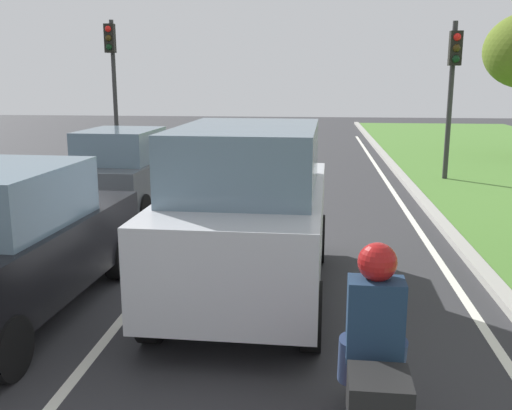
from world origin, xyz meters
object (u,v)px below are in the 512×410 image
object	(u,v)px
car_hatchback_far	(125,170)
rider_person	(375,317)
car_suv_ahead	(249,211)
traffic_light_overhead_left	(112,66)
traffic_light_near_right	(453,75)
motorcycle	(371,398)
car_sedan_left_lane	(6,244)

from	to	relation	value
car_hatchback_far	rider_person	world-z (taller)	car_hatchback_far
car_suv_ahead	traffic_light_overhead_left	bearing A→B (deg)	117.96
traffic_light_near_right	rider_person	bearing A→B (deg)	-104.29
rider_person	traffic_light_overhead_left	distance (m)	16.66
motorcycle	traffic_light_overhead_left	xyz separation A→B (m)	(-7.11, 14.98, 2.65)
rider_person	traffic_light_overhead_left	bearing A→B (deg)	116.56
rider_person	traffic_light_overhead_left	xyz separation A→B (m)	(-7.11, 14.93, 2.03)
car_hatchback_far	motorcycle	bearing A→B (deg)	-59.35
car_sedan_left_lane	motorcycle	size ratio (longest dim) A/B	2.29
car_sedan_left_lane	traffic_light_near_right	size ratio (longest dim) A/B	1.00
car_suv_ahead	traffic_light_near_right	bearing A→B (deg)	65.32
motorcycle	rider_person	distance (m)	0.62
car_suv_ahead	rider_person	bearing A→B (deg)	-67.60
car_suv_ahead	rider_person	size ratio (longest dim) A/B	3.90
rider_person	traffic_light_overhead_left	size ratio (longest dim) A/B	0.25
car_hatchback_far	traffic_light_overhead_left	xyz separation A→B (m)	(-2.52, 6.70, 2.34)
car_sedan_left_lane	rider_person	xyz separation A→B (m)	(4.12, -2.38, 0.27)
car_hatchback_far	traffic_light_near_right	size ratio (longest dim) A/B	0.86
car_hatchback_far	traffic_light_overhead_left	distance (m)	7.53
car_suv_ahead	motorcycle	size ratio (longest dim) A/B	2.39
car_sedan_left_lane	car_hatchback_far	bearing A→B (deg)	96.79
car_sedan_left_lane	car_suv_ahead	bearing A→B (deg)	21.13
car_hatchback_far	rider_person	distance (m)	9.43
car_suv_ahead	car_sedan_left_lane	xyz separation A→B (m)	(-2.82, -0.97, -0.25)
car_suv_ahead	car_sedan_left_lane	distance (m)	3.00
car_suv_ahead	car_hatchback_far	distance (m)	5.90
traffic_light_near_right	traffic_light_overhead_left	world-z (taller)	traffic_light_overhead_left
car_hatchback_far	traffic_light_near_right	bearing A→B (deg)	30.94
rider_person	car_sedan_left_lane	bearing A→B (deg)	151.05
rider_person	traffic_light_overhead_left	world-z (taller)	traffic_light_overhead_left
car_sedan_left_lane	traffic_light_near_right	bearing A→B (deg)	56.52
rider_person	car_hatchback_far	bearing A→B (deg)	120.25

